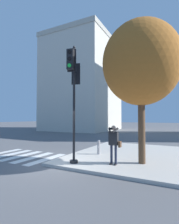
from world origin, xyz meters
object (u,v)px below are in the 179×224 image
(person_photographer, at_px, (114,141))
(fire_hydrant, at_px, (99,147))
(traffic_signal_pole, at_px, (74,83))
(street_tree, at_px, (141,64))

(person_photographer, distance_m, fire_hydrant, 2.34)
(traffic_signal_pole, bearing_deg, street_tree, 26.00)
(traffic_signal_pole, relative_size, street_tree, 0.83)
(person_photographer, xyz_separation_m, fire_hydrant, (-1.49, 1.68, -0.63))
(traffic_signal_pole, distance_m, fire_hydrant, 3.98)
(traffic_signal_pole, distance_m, street_tree, 3.23)
(street_tree, xyz_separation_m, fire_hydrant, (-2.56, 0.92, -4.16))
(person_photographer, relative_size, street_tree, 0.26)
(street_tree, bearing_deg, person_photographer, -144.60)
(traffic_signal_pole, bearing_deg, fire_hydrant, 84.34)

